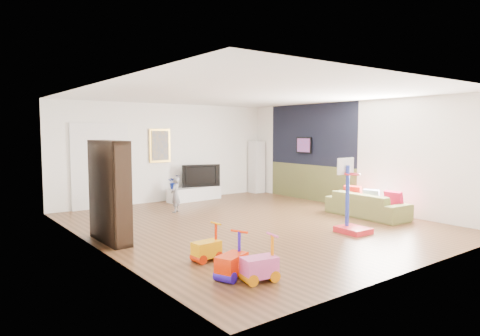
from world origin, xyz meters
TOP-DOWN VIEW (x-y plane):
  - floor at (0.00, 0.00)m, footprint 6.50×7.50m
  - ceiling at (0.00, 0.00)m, footprint 6.50×7.50m
  - wall_back at (0.00, 3.75)m, footprint 6.50×0.00m
  - wall_front at (0.00, -3.75)m, footprint 6.50×0.00m
  - wall_left at (-3.25, 0.00)m, footprint 0.00×7.50m
  - wall_right at (3.25, 0.00)m, footprint 0.00×7.50m
  - navy_accent at (3.23, 1.40)m, footprint 0.01×3.20m
  - olive_wainscot at (3.23, 1.40)m, footprint 0.01×3.20m
  - doorway at (-1.90, 3.71)m, footprint 1.45×0.06m
  - painting_back at (-0.25, 3.71)m, footprint 0.62×0.06m
  - artwork_right at (3.17, 1.60)m, footprint 0.04×0.56m
  - media_console at (0.61, 3.34)m, footprint 1.62×0.51m
  - tall_cabinet at (3.01, 3.51)m, footprint 0.39×0.39m
  - bookshelf at (-2.90, 0.35)m, footprint 0.34×1.23m
  - sofa at (2.54, -1.02)m, footprint 0.83×1.93m
  - basketball_hoop at (1.04, -1.82)m, footprint 0.53×0.63m
  - ride_on_yellow at (-2.16, -1.63)m, footprint 0.43×0.28m
  - ride_on_orange at (-2.32, -2.49)m, footprint 0.53×0.43m
  - ride_on_pink at (-2.10, -2.79)m, footprint 0.50×0.35m
  - child at (-0.68, 2.06)m, footprint 0.37×0.35m
  - tv at (0.84, 3.39)m, footprint 1.10×0.44m
  - vase_plant at (-0.03, 3.35)m, footprint 0.41×0.37m
  - pillow_left at (2.72, -1.59)m, footprint 0.11×0.40m
  - pillow_center at (2.73, -1.01)m, footprint 0.20×0.36m
  - pillow_right at (2.74, -0.47)m, footprint 0.22×0.42m

SIDE VIEW (x-z plane):
  - floor at x=0.00m, z-range 0.00..0.00m
  - media_console at x=0.61m, z-range 0.00..0.37m
  - sofa at x=2.54m, z-range 0.00..0.55m
  - ride_on_yellow at x=-2.16m, z-range 0.00..0.56m
  - ride_on_orange at x=-2.32m, z-range 0.00..0.61m
  - ride_on_pink at x=-2.10m, z-range 0.00..0.61m
  - child at x=-0.68m, z-range 0.00..0.85m
  - pillow_left at x=2.72m, z-range 0.24..0.64m
  - pillow_center at x=2.73m, z-range 0.26..0.61m
  - pillow_right at x=2.74m, z-range 0.23..0.64m
  - olive_wainscot at x=3.23m, z-range 0.00..1.00m
  - vase_plant at x=-0.03m, z-range 0.37..0.76m
  - tv at x=0.84m, z-range 0.37..1.01m
  - basketball_hoop at x=1.04m, z-range 0.00..1.44m
  - tall_cabinet at x=3.01m, z-range 0.00..1.64m
  - bookshelf at x=-2.90m, z-range 0.00..1.78m
  - doorway at x=-1.90m, z-range 0.00..2.10m
  - wall_back at x=0.00m, z-range 0.00..2.70m
  - wall_front at x=0.00m, z-range 0.00..2.70m
  - wall_left at x=-3.25m, z-range 0.00..2.70m
  - wall_right at x=3.25m, z-range 0.00..2.70m
  - artwork_right at x=3.17m, z-range 1.32..1.78m
  - painting_back at x=-0.25m, z-range 1.09..2.01m
  - navy_accent at x=3.23m, z-range 1.00..2.70m
  - ceiling at x=0.00m, z-range 2.70..2.70m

